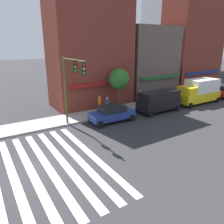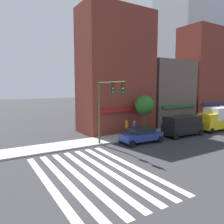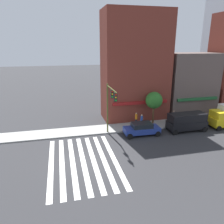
{
  "view_description": "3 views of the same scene",
  "coord_description": "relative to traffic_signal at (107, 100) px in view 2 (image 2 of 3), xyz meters",
  "views": [
    {
      "loc": [
        -3.03,
        -12.28,
        7.37
      ],
      "look_at": [
        7.77,
        4.7,
        1.0
      ],
      "focal_mm": 35.0,
      "sensor_mm": 36.0,
      "label": 1
    },
    {
      "loc": [
        -6.27,
        -12.37,
        5.7
      ],
      "look_at": [
        3.83,
        4.0,
        3.5
      ],
      "focal_mm": 35.0,
      "sensor_mm": 36.0,
      "label": 2
    },
    {
      "loc": [
        -1.65,
        -18.83,
        10.86
      ],
      "look_at": [
        3.83,
        4.0,
        3.5
      ],
      "focal_mm": 35.0,
      "sensor_mm": 36.0,
      "label": 3
    }
  ],
  "objects": [
    {
      "name": "sedan_blue",
      "position": [
        3.94,
        -0.09,
        -3.72
      ],
      "size": [
        4.44,
        2.02,
        1.59
      ],
      "rotation": [
        0.0,
        0.0,
        -0.02
      ],
      "color": "navy",
      "rests_on": "ground_plane"
    },
    {
      "name": "crosswalk_stripes",
      "position": [
        -3.83,
        -4.79,
        -4.55
      ],
      "size": [
        6.47,
        10.8,
        0.01
      ],
      "color": "silver",
      "rests_on": "ground_plane"
    },
    {
      "name": "sidewalk_left",
      "position": [
        -3.83,
        2.71,
        -4.48
      ],
      "size": [
        120.0,
        3.0,
        0.15
      ],
      "color": "#9E9E99",
      "rests_on": "ground_plane"
    },
    {
      "name": "pedestrian_blue_shirt",
      "position": [
        4.78,
        2.17,
        -3.49
      ],
      "size": [
        0.32,
        0.32,
        1.77
      ],
      "rotation": [
        0.0,
        0.0,
        0.47
      ],
      "color": "#23232D",
      "rests_on": "sidewalk_left"
    },
    {
      "name": "van_black",
      "position": [
        10.12,
        -0.09,
        -3.27
      ],
      "size": [
        5.03,
        2.22,
        2.34
      ],
      "rotation": [
        0.0,
        0.0,
        0.01
      ],
      "color": "black",
      "rests_on": "ground_plane"
    },
    {
      "name": "tower_distant",
      "position": [
        40.17,
        23.14,
        18.83
      ],
      "size": [
        18.16,
        11.85,
        46.77
      ],
      "color": "#B2B7C1",
      "rests_on": "ground_plane"
    },
    {
      "name": "box_truck_yellow",
      "position": [
        17.0,
        -0.09,
        -2.97
      ],
      "size": [
        6.22,
        2.42,
        3.04
      ],
      "rotation": [
        0.0,
        0.0,
        -0.01
      ],
      "color": "yellow",
      "rests_on": "ground_plane"
    },
    {
      "name": "pedestrian_orange_vest",
      "position": [
        4.32,
        3.03,
        -3.49
      ],
      "size": [
        0.32,
        0.32,
        1.77
      ],
      "rotation": [
        0.0,
        0.0,
        5.28
      ],
      "color": "#23232D",
      "rests_on": "sidewalk_left"
    },
    {
      "name": "ground_plane",
      "position": [
        -3.83,
        -4.79,
        -4.56
      ],
      "size": [
        200.0,
        200.0,
        0.0
      ],
      "primitive_type": "plane",
      "color": "#2D2D30"
    },
    {
      "name": "traffic_signal",
      "position": [
        0.0,
        0.0,
        0.0
      ],
      "size": [
        0.32,
        4.51,
        6.32
      ],
      "color": "#474C1E",
      "rests_on": "ground_plane"
    },
    {
      "name": "pedestrian_grey_coat",
      "position": [
        9.79,
        2.79,
        -3.49
      ],
      "size": [
        0.32,
        0.32,
        1.77
      ],
      "rotation": [
        0.0,
        0.0,
        3.76
      ],
      "color": "#23232D",
      "rests_on": "sidewalk_left"
    },
    {
      "name": "storefront_row",
      "position": [
        14.35,
        6.71,
        2.53
      ],
      "size": [
        27.55,
        5.3,
        15.41
      ],
      "color": "maroon",
      "rests_on": "ground_plane"
    },
    {
      "name": "street_tree",
      "position": [
        6.65,
        2.71,
        -0.98
      ],
      "size": [
        2.28,
        2.28,
        4.6
      ],
      "color": "brown",
      "rests_on": "sidewalk_left"
    }
  ]
}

